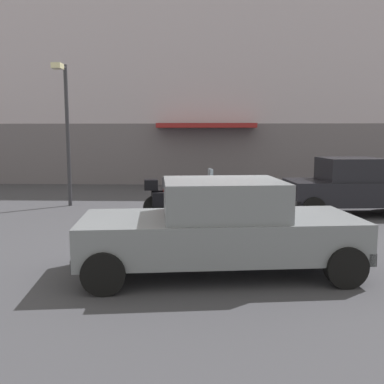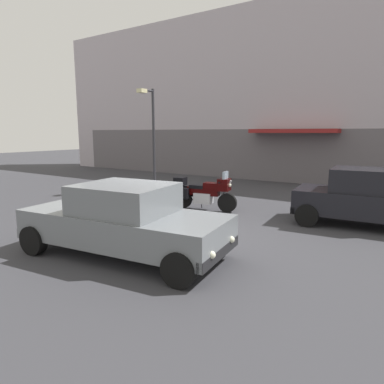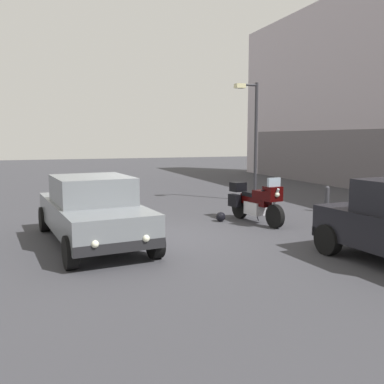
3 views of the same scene
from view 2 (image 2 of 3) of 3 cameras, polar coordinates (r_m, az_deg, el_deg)
ground_plane at (r=8.64m, az=-4.08°, el=-7.80°), size 80.00×80.00×0.00m
building_facade_rear at (r=19.79m, az=19.14°, el=15.28°), size 34.80×3.40×9.42m
motorcycle at (r=11.64m, az=1.90°, el=-0.02°), size 2.25×0.94×1.36m
helmet at (r=11.27m, az=-2.51°, el=-2.84°), size 0.28×0.28×0.28m
car_hatchback_near at (r=10.71m, az=26.93°, el=-0.95°), size 3.97×2.06×1.64m
car_sedan_far at (r=7.43m, az=-11.22°, el=-4.64°), size 4.71×2.38×1.56m
streetlamp_curbside at (r=15.18m, az=-6.81°, el=10.27°), size 0.28×0.94×4.47m
bollard_curbside at (r=14.69m, az=5.43°, el=1.37°), size 0.16×0.16×0.86m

